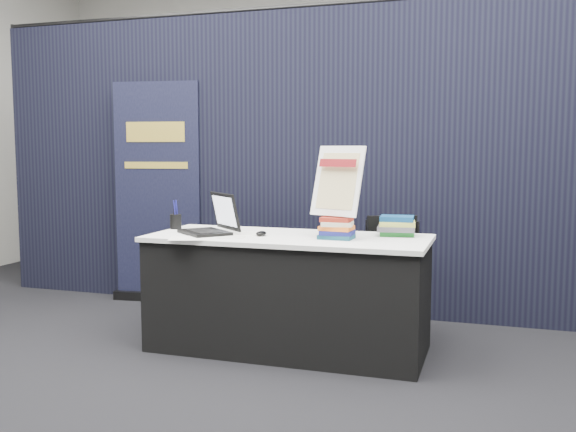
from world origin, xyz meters
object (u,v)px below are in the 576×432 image
(book_stack_short, at_px, (397,226))
(pullup_banner, at_px, (158,205))
(stacking_chair, at_px, (388,271))
(laptop, at_px, (208,224))
(book_stack_tall, at_px, (336,228))
(display_table, at_px, (288,293))
(info_sign, at_px, (338,182))

(book_stack_short, distance_m, pullup_banner, 2.27)
(pullup_banner, relative_size, stacking_chair, 2.24)
(laptop, height_order, book_stack_tall, laptop)
(display_table, height_order, book_stack_short, book_stack_short)
(stacking_chair, bearing_deg, book_stack_short, -94.80)
(pullup_banner, bearing_deg, book_stack_tall, -36.78)
(stacking_chair, bearing_deg, laptop, -178.35)
(laptop, distance_m, pullup_banner, 1.37)
(book_stack_tall, height_order, stacking_chair, book_stack_tall)
(display_table, xyz_separation_m, laptop, (-0.55, -0.05, 0.44))
(book_stack_tall, distance_m, info_sign, 0.29)
(book_stack_short, height_order, pullup_banner, pullup_banner)
(laptop, relative_size, book_stack_tall, 2.32)
(book_stack_tall, height_order, book_stack_short, book_stack_tall)
(laptop, bearing_deg, book_stack_short, 53.93)
(display_table, distance_m, pullup_banner, 1.82)
(laptop, height_order, pullup_banner, pullup_banner)
(pullup_banner, xyz_separation_m, stacking_chair, (2.05, -0.45, -0.36))
(book_stack_short, bearing_deg, stacking_chair, 109.45)
(display_table, relative_size, info_sign, 3.95)
(laptop, distance_m, stacking_chair, 1.29)
(info_sign, relative_size, pullup_banner, 0.24)
(book_stack_short, bearing_deg, book_stack_tall, -143.04)
(laptop, bearing_deg, info_sign, 44.15)
(book_stack_short, relative_size, pullup_banner, 0.13)
(info_sign, height_order, pullup_banner, pullup_banner)
(display_table, distance_m, book_stack_tall, 0.55)
(book_stack_tall, bearing_deg, book_stack_short, 36.96)
(laptop, xyz_separation_m, book_stack_tall, (0.87, 0.01, 0.01))
(display_table, xyz_separation_m, stacking_chair, (0.57, 0.49, 0.09))
(laptop, distance_m, info_sign, 0.92)
(book_stack_short, bearing_deg, laptop, -167.77)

